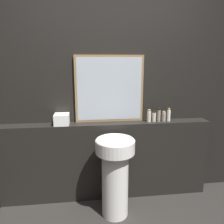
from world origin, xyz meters
name	(u,v)px	position (x,y,z in m)	size (l,w,h in m)	color
wall_back	(105,93)	(0.00, 1.57, 1.25)	(8.00, 0.06, 2.50)	black
vanity_counter	(107,160)	(0.00, 1.44, 0.46)	(2.42, 0.19, 0.92)	black
pedestal_sink	(115,172)	(0.05, 1.09, 0.49)	(0.40, 0.40, 0.85)	white
mirror	(109,89)	(0.04, 1.52, 1.30)	(0.78, 0.03, 0.76)	#937047
towel_stack	(62,119)	(-0.50, 1.44, 0.98)	(0.16, 0.17, 0.12)	white
shampoo_bottle	(149,116)	(0.50, 1.44, 0.99)	(0.05, 0.05, 0.15)	beige
conditioner_bottle	(154,117)	(0.56, 1.44, 0.98)	(0.04, 0.04, 0.13)	beige
lotion_bottle	(159,115)	(0.62, 1.44, 1.00)	(0.04, 0.04, 0.16)	gray
body_wash_bottle	(164,117)	(0.68, 1.44, 0.98)	(0.05, 0.05, 0.12)	gray
hand_soap_bottle	(169,115)	(0.74, 1.44, 0.99)	(0.04, 0.04, 0.15)	white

